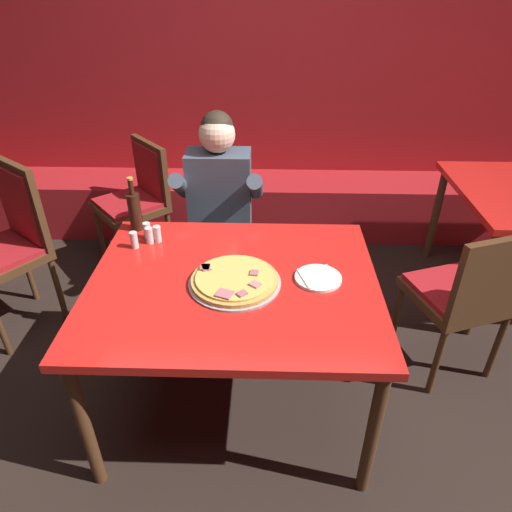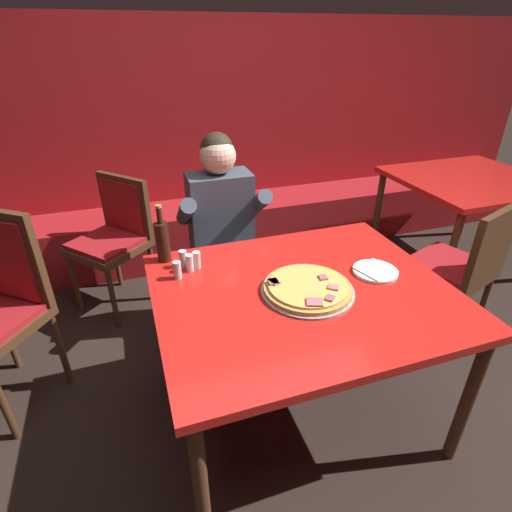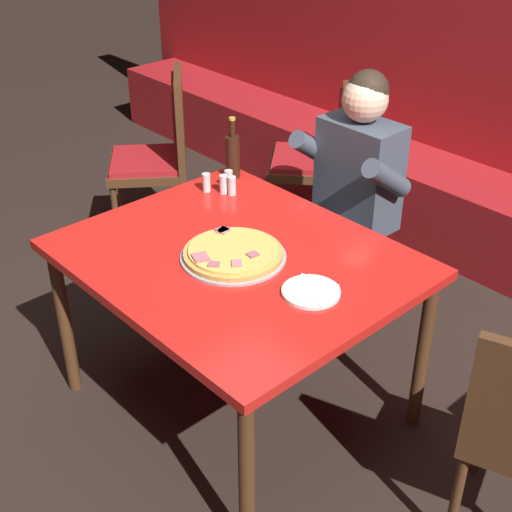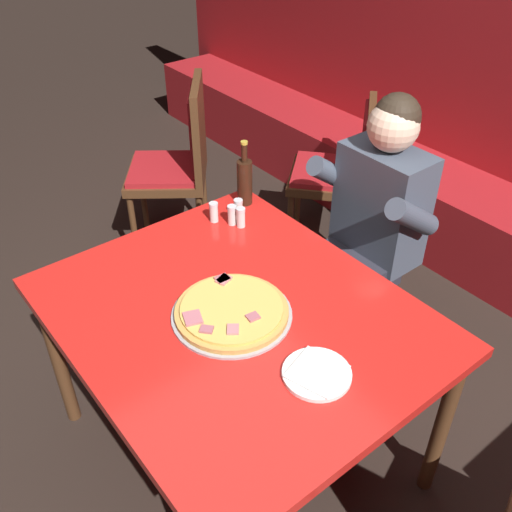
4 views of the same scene
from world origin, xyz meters
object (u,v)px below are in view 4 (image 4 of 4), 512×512
object	(u,v)px
plate_white_paper	(317,373)
diner_seated_blue_shirt	(366,226)
pizza	(231,312)
shaker_black_pepper	(232,216)
shaker_oregano	(214,213)
beer_bottle	(245,181)
shaker_red_pepper_flakes	(238,210)
dining_chair_near_right	(180,158)
dining_chair_by_booth	(342,167)
main_dining_table	(236,327)
shaker_parmesan	(241,218)

from	to	relation	value
plate_white_paper	diner_seated_blue_shirt	bearing A→B (deg)	123.54
pizza	shaker_black_pepper	distance (m)	0.56
shaker_black_pepper	shaker_oregano	world-z (taller)	same
beer_bottle	shaker_red_pepper_flakes	distance (m)	0.14
beer_bottle	shaker_oregano	xyz separation A→B (m)	(0.04, -0.19, -0.07)
shaker_black_pepper	dining_chair_near_right	world-z (taller)	dining_chair_near_right
pizza	plate_white_paper	bearing A→B (deg)	6.68
diner_seated_blue_shirt	dining_chair_near_right	distance (m)	1.24
pizza	shaker_red_pepper_flakes	size ratio (longest dim) A/B	4.74
pizza	dining_chair_near_right	xyz separation A→B (m)	(-1.37, 0.65, -0.18)
shaker_black_pepper	shaker_red_pepper_flakes	bearing A→B (deg)	114.63
dining_chair_near_right	dining_chair_by_booth	world-z (taller)	dining_chair_near_right
main_dining_table	diner_seated_blue_shirt	size ratio (longest dim) A/B	1.01
main_dining_table	shaker_oregano	size ratio (longest dim) A/B	15.00
diner_seated_blue_shirt	shaker_parmesan	bearing A→B (deg)	-118.05
plate_white_paper	shaker_red_pepper_flakes	world-z (taller)	shaker_red_pepper_flakes
shaker_red_pepper_flakes	shaker_black_pepper	size ratio (longest dim) A/B	1.00
shaker_red_pepper_flakes	shaker_parmesan	world-z (taller)	same
main_dining_table	shaker_black_pepper	xyz separation A→B (m)	(-0.44, 0.31, 0.11)
shaker_black_pepper	shaker_oregano	bearing A→B (deg)	-144.65
main_dining_table	plate_white_paper	distance (m)	0.39
dining_chair_by_booth	plate_white_paper	bearing A→B (deg)	-48.47
plate_white_paper	beer_bottle	bearing A→B (deg)	154.66
shaker_red_pepper_flakes	diner_seated_blue_shirt	xyz separation A→B (m)	(0.32, 0.45, -0.10)
beer_bottle	shaker_parmesan	xyz separation A→B (m)	(0.14, -0.13, -0.07)
main_dining_table	dining_chair_near_right	xyz separation A→B (m)	(-1.36, 0.62, -0.09)
shaker_parmesan	diner_seated_blue_shirt	size ratio (longest dim) A/B	0.07
beer_bottle	dining_chair_by_booth	distance (m)	0.98
plate_white_paper	shaker_parmesan	world-z (taller)	shaker_parmesan
shaker_black_pepper	diner_seated_blue_shirt	xyz separation A→B (m)	(0.29, 0.50, -0.10)
diner_seated_blue_shirt	shaker_black_pepper	bearing A→B (deg)	-120.46
shaker_oregano	dining_chair_near_right	world-z (taller)	dining_chair_near_right
pizza	dining_chair_near_right	bearing A→B (deg)	154.82
shaker_parmesan	beer_bottle	bearing A→B (deg)	137.44
main_dining_table	shaker_red_pepper_flakes	distance (m)	0.60
shaker_oregano	dining_chair_near_right	bearing A→B (deg)	157.50
shaker_oregano	pizza	bearing A→B (deg)	-29.37
shaker_oregano	diner_seated_blue_shirt	size ratio (longest dim) A/B	0.07
pizza	shaker_parmesan	size ratio (longest dim) A/B	4.74
main_dining_table	shaker_black_pepper	bearing A→B (deg)	144.87
main_dining_table	dining_chair_near_right	bearing A→B (deg)	155.55
plate_white_paper	diner_seated_blue_shirt	world-z (taller)	diner_seated_blue_shirt
main_dining_table	diner_seated_blue_shirt	distance (m)	0.83
shaker_red_pepper_flakes	main_dining_table	bearing A→B (deg)	-37.81
shaker_parmesan	dining_chair_near_right	bearing A→B (deg)	163.08
plate_white_paper	dining_chair_near_right	xyz separation A→B (m)	(-1.74, 0.60, -0.17)
pizza	beer_bottle	size ratio (longest dim) A/B	1.40
shaker_red_pepper_flakes	dining_chair_near_right	bearing A→B (deg)	163.92
shaker_red_pepper_flakes	shaker_parmesan	size ratio (longest dim) A/B	1.00
main_dining_table	shaker_parmesan	world-z (taller)	shaker_parmesan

